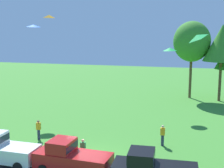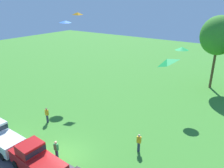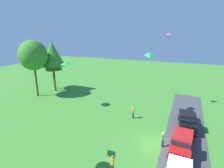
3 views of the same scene
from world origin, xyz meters
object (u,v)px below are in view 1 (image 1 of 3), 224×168
at_px(kite_delta_trailing_tail, 170,49).
at_px(tree_center_back, 222,43).
at_px(kite_diamond_topmost, 197,37).
at_px(kite_delta_low_drifter, 33,26).
at_px(person_watching_sky, 163,135).
at_px(car_pickup_mid_row, 1,149).
at_px(tree_left_of_center, 192,42).
at_px(person_beside_suv, 83,150).
at_px(kite_diamond_high_left, 49,16).
at_px(person_on_lawn, 39,130).
at_px(car_pickup_near_entrance, 70,157).

bearing_deg(kite_delta_trailing_tail, tree_center_back, 52.55).
height_order(kite_diamond_topmost, kite_delta_low_drifter, kite_delta_low_drifter).
bearing_deg(person_watching_sky, kite_delta_trailing_tail, 92.76).
distance_m(car_pickup_mid_row, tree_left_of_center, 29.39).
xyz_separation_m(car_pickup_mid_row, person_beside_suv, (5.40, 1.78, -0.23)).
xyz_separation_m(tree_left_of_center, kite_diamond_high_left, (-14.99, -12.12, 3.00)).
height_order(tree_left_of_center, kite_diamond_topmost, tree_left_of_center).
relative_size(person_beside_suv, kite_delta_trailing_tail, 1.12).
bearing_deg(tree_left_of_center, person_on_lawn, -120.09).
bearing_deg(person_on_lawn, kite_diamond_high_left, 108.94).
bearing_deg(tree_center_back, person_watching_sky, -106.51).
height_order(tree_center_back, kite_diamond_topmost, tree_center_back).
bearing_deg(tree_left_of_center, kite_diamond_high_left, -141.05).
bearing_deg(car_pickup_mid_row, car_pickup_near_entrance, -0.31).
distance_m(car_pickup_near_entrance, tree_center_back, 27.97).
bearing_deg(tree_center_back, tree_left_of_center, 165.61).
bearing_deg(car_pickup_near_entrance, person_on_lawn, 134.42).
bearing_deg(kite_diamond_high_left, person_watching_sky, -28.73).
distance_m(car_pickup_near_entrance, person_on_lawn, 7.29).
bearing_deg(person_on_lawn, car_pickup_mid_row, -91.16).
xyz_separation_m(kite_diamond_topmost, kite_diamond_high_left, (-15.64, 8.66, 1.98)).
height_order(car_pickup_near_entrance, kite_diamond_topmost, kite_diamond_topmost).
distance_m(tree_left_of_center, tree_center_back, 3.93).
xyz_separation_m(car_pickup_mid_row, tree_center_back, (15.94, 24.96, 6.52)).
relative_size(tree_center_back, kite_diamond_topmost, 9.24).
bearing_deg(person_beside_suv, tree_left_of_center, 74.44).
bearing_deg(kite_diamond_high_left, person_beside_suv, -55.54).
distance_m(car_pickup_mid_row, person_on_lawn, 5.19).
height_order(person_beside_suv, tree_center_back, tree_center_back).
xyz_separation_m(tree_center_back, kite_diamond_high_left, (-18.80, -11.14, 3.11)).
xyz_separation_m(person_watching_sky, person_beside_suv, (-5.07, -4.73, 0.00)).
distance_m(person_watching_sky, kite_delta_low_drifter, 18.44).
bearing_deg(car_pickup_mid_row, kite_delta_trailing_tail, 59.86).
bearing_deg(kite_delta_trailing_tail, person_watching_sky, -87.24).
distance_m(person_on_lawn, kite_delta_trailing_tail, 16.73).
bearing_deg(car_pickup_near_entrance, tree_center_back, 66.75).
bearing_deg(car_pickup_near_entrance, kite_delta_trailing_tail, 74.54).
distance_m(person_on_lawn, kite_delta_low_drifter, 12.62).
relative_size(person_on_lawn, person_beside_suv, 1.00).
xyz_separation_m(car_pickup_near_entrance, tree_center_back, (10.73, 24.99, 6.52)).
bearing_deg(person_beside_suv, person_watching_sky, 43.05).
xyz_separation_m(person_on_lawn, tree_center_back, (15.84, 19.78, 6.75)).
bearing_deg(person_beside_suv, kite_diamond_high_left, 124.46).
distance_m(car_pickup_mid_row, tree_center_back, 30.33).
height_order(car_pickup_near_entrance, kite_diamond_high_left, kite_diamond_high_left).
bearing_deg(person_beside_suv, kite_diamond_topmost, 24.62).
bearing_deg(kite_delta_low_drifter, person_beside_suv, -49.07).
distance_m(person_beside_suv, kite_delta_trailing_tail, 17.23).
height_order(person_watching_sky, kite_diamond_topmost, kite_diamond_topmost).
bearing_deg(car_pickup_mid_row, tree_center_back, 57.44).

